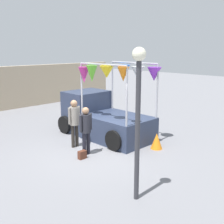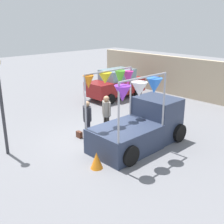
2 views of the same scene
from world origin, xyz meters
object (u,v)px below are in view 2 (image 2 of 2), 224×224
(parked_car, at_px, (116,84))
(person_customer, at_px, (87,116))
(vendor_truck, at_px, (142,123))
(person_vendor, at_px, (106,111))
(street_lamp, at_px, (0,93))
(handbag, at_px, (79,134))
(folded_kite_bundle_tangerine, at_px, (97,160))

(parked_car, distance_m, person_customer, 6.90)
(parked_car, bearing_deg, vendor_truck, -35.94)
(person_vendor, bearing_deg, parked_car, 131.88)
(person_customer, distance_m, street_lamp, 3.61)
(parked_car, height_order, person_vendor, parked_car)
(handbag, bearing_deg, person_vendor, 63.37)
(parked_car, xyz_separation_m, person_vendor, (4.22, -4.70, 0.16))
(vendor_truck, xyz_separation_m, person_customer, (-1.95, -1.30, 0.11))
(handbag, distance_m, folded_kite_bundle_tangerine, 2.85)
(street_lamp, bearing_deg, handbag, 77.18)
(vendor_truck, height_order, person_vendor, vendor_truck)
(handbag, bearing_deg, street_lamp, -102.82)
(parked_car, bearing_deg, person_vendor, -48.12)
(vendor_truck, xyz_separation_m, parked_car, (-5.96, 4.32, 0.03))
(parked_car, bearing_deg, street_lamp, -71.26)
(person_vendor, xyz_separation_m, folded_kite_bundle_tangerine, (2.02, -2.31, -0.80))
(street_lamp, height_order, folded_kite_bundle_tangerine, street_lamp)
(street_lamp, bearing_deg, person_vendor, 73.17)
(person_customer, xyz_separation_m, street_lamp, (-1.02, -3.17, 1.40))
(vendor_truck, xyz_separation_m, handbag, (-2.30, -1.50, -0.78))
(person_vendor, bearing_deg, vendor_truck, 12.45)
(parked_car, distance_m, street_lamp, 9.40)
(vendor_truck, height_order, parked_car, vendor_truck)
(parked_car, relative_size, person_vendor, 2.21)
(vendor_truck, distance_m, person_vendor, 1.79)
(person_customer, relative_size, handbag, 6.08)
(parked_car, bearing_deg, folded_kite_bundle_tangerine, -48.36)
(parked_car, xyz_separation_m, person_customer, (4.01, -5.62, 0.09))
(folded_kite_bundle_tangerine, bearing_deg, parked_car, 131.64)
(person_customer, height_order, street_lamp, street_lamp)
(street_lamp, bearing_deg, folded_kite_bundle_tangerine, 28.58)
(person_vendor, bearing_deg, street_lamp, -106.83)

